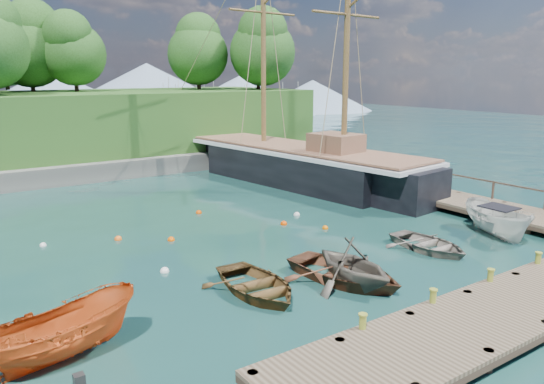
{
  "coord_description": "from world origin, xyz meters",
  "views": [
    {
      "loc": [
        -13.78,
        -14.79,
        7.57
      ],
      "look_at": [
        0.21,
        5.4,
        2.0
      ],
      "focal_mm": 35.0,
      "sensor_mm": 36.0,
      "label": 1
    }
  ],
  "objects_px": {
    "rowboat_0": "(256,293)",
    "rowboat_2": "(345,282)",
    "rowboat_1": "(352,286)",
    "rowboat_3": "(428,250)",
    "schooner": "(301,168)",
    "motorboat_orange": "(64,359)",
    "cabin_boat_white": "(496,236)"
  },
  "relations": [
    {
      "from": "cabin_boat_white",
      "to": "rowboat_1",
      "type": "bearing_deg",
      "value": -153.05
    },
    {
      "from": "rowboat_3",
      "to": "rowboat_1",
      "type": "bearing_deg",
      "value": -168.73
    },
    {
      "from": "rowboat_0",
      "to": "rowboat_1",
      "type": "height_order",
      "value": "rowboat_1"
    },
    {
      "from": "rowboat_0",
      "to": "cabin_boat_white",
      "type": "height_order",
      "value": "cabin_boat_white"
    },
    {
      "from": "motorboat_orange",
      "to": "cabin_boat_white",
      "type": "bearing_deg",
      "value": -101.59
    },
    {
      "from": "rowboat_0",
      "to": "rowboat_1",
      "type": "distance_m",
      "value": 3.53
    },
    {
      "from": "rowboat_2",
      "to": "cabin_boat_white",
      "type": "relative_size",
      "value": 1.03
    },
    {
      "from": "rowboat_3",
      "to": "rowboat_2",
      "type": "bearing_deg",
      "value": -173.29
    },
    {
      "from": "motorboat_orange",
      "to": "cabin_boat_white",
      "type": "distance_m",
      "value": 19.59
    },
    {
      "from": "rowboat_2",
      "to": "motorboat_orange",
      "type": "height_order",
      "value": "motorboat_orange"
    },
    {
      "from": "rowboat_3",
      "to": "cabin_boat_white",
      "type": "relative_size",
      "value": 0.84
    },
    {
      "from": "rowboat_2",
      "to": "schooner",
      "type": "relative_size",
      "value": 0.17
    },
    {
      "from": "rowboat_2",
      "to": "motorboat_orange",
      "type": "relative_size",
      "value": 1.06
    },
    {
      "from": "rowboat_3",
      "to": "motorboat_orange",
      "type": "distance_m",
      "value": 15.34
    },
    {
      "from": "rowboat_1",
      "to": "rowboat_3",
      "type": "bearing_deg",
      "value": 11.92
    },
    {
      "from": "rowboat_0",
      "to": "cabin_boat_white",
      "type": "xyz_separation_m",
      "value": [
        12.92,
        -0.93,
        0.0
      ]
    },
    {
      "from": "rowboat_0",
      "to": "rowboat_2",
      "type": "relative_size",
      "value": 0.9
    },
    {
      "from": "rowboat_1",
      "to": "cabin_boat_white",
      "type": "relative_size",
      "value": 0.8
    },
    {
      "from": "motorboat_orange",
      "to": "schooner",
      "type": "distance_m",
      "value": 24.43
    },
    {
      "from": "rowboat_2",
      "to": "schooner",
      "type": "bearing_deg",
      "value": 45.47
    },
    {
      "from": "rowboat_0",
      "to": "motorboat_orange",
      "type": "xyz_separation_m",
      "value": [
        -6.67,
        -0.69,
        0.0
      ]
    },
    {
      "from": "rowboat_0",
      "to": "rowboat_3",
      "type": "xyz_separation_m",
      "value": [
        8.67,
        -0.42,
        0.0
      ]
    },
    {
      "from": "rowboat_3",
      "to": "schooner",
      "type": "xyz_separation_m",
      "value": [
        4.13,
        14.43,
        1.1
      ]
    },
    {
      "from": "motorboat_orange",
      "to": "cabin_boat_white",
      "type": "xyz_separation_m",
      "value": [
        19.59,
        -0.24,
        0.0
      ]
    },
    {
      "from": "rowboat_2",
      "to": "rowboat_0",
      "type": "bearing_deg",
      "value": 151.54
    },
    {
      "from": "schooner",
      "to": "rowboat_2",
      "type": "bearing_deg",
      "value": -129.38
    },
    {
      "from": "rowboat_2",
      "to": "cabin_boat_white",
      "type": "height_order",
      "value": "cabin_boat_white"
    },
    {
      "from": "rowboat_0",
      "to": "rowboat_2",
      "type": "height_order",
      "value": "rowboat_2"
    },
    {
      "from": "rowboat_2",
      "to": "rowboat_3",
      "type": "distance_m",
      "value": 5.43
    },
    {
      "from": "rowboat_1",
      "to": "schooner",
      "type": "relative_size",
      "value": 0.13
    },
    {
      "from": "rowboat_0",
      "to": "schooner",
      "type": "height_order",
      "value": "schooner"
    },
    {
      "from": "rowboat_1",
      "to": "rowboat_2",
      "type": "height_order",
      "value": "rowboat_1"
    }
  ]
}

